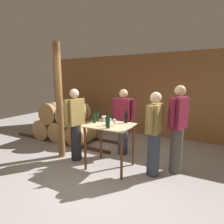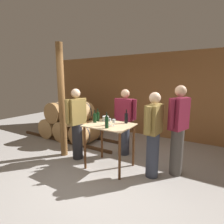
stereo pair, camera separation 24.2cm
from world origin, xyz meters
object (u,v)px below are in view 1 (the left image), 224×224
wine_bottle_far_left (97,116)px  wine_bottle_far_right (126,118)px  person_visitor_bearded (154,133)px  wine_bottle_right (108,122)px  wooden_post (59,102)px  person_visitor_with_scarf (178,128)px  wine_bottle_center (107,121)px  wine_glass_near_center (115,121)px  person_host (123,121)px  wine_bottle_left (94,118)px  wine_glass_near_left (110,120)px  ice_bucket (105,119)px  person_visitor_near_door (75,123)px

wine_bottle_far_left → wine_bottle_far_right: size_ratio=0.94×
person_visitor_bearded → wine_bottle_far_right: bearing=164.7°
wine_bottle_right → wine_bottle_far_right: bearing=74.4°
wooden_post → person_visitor_with_scarf: size_ratio=1.53×
wine_bottle_center → wine_glass_near_center: wine_bottle_center is taller
wine_bottle_far_left → person_host: size_ratio=0.17×
wine_bottle_left → wine_glass_near_left: size_ratio=2.07×
wine_glass_near_left → person_host: bearing=92.8°
wooden_post → person_host: bearing=32.1°
wine_bottle_left → wine_bottle_right: (0.47, -0.25, 0.01)m
wine_bottle_center → wine_bottle_right: 0.19m
wooden_post → wine_glass_near_left: 1.36m
ice_bucket → person_visitor_bearded: size_ratio=0.09×
ice_bucket → person_visitor_near_door: (-0.63, -0.27, -0.12)m
wine_bottle_far_left → person_visitor_with_scarf: 1.71m
wine_bottle_far_right → wine_glass_near_center: bearing=-108.3°
person_visitor_with_scarf → person_host: bearing=165.2°
wine_bottle_center → person_visitor_bearded: (0.91, 0.21, -0.18)m
wooden_post → wine_bottle_far_left: size_ratio=9.62×
wine_glass_near_left → person_visitor_with_scarf: 1.35m
wine_bottle_center → wine_glass_near_left: wine_bottle_center is taller
ice_bucket → wine_bottle_center: bearing=-54.9°
wooden_post → wine_bottle_far_left: wooden_post is taller
person_visitor_with_scarf → wine_bottle_center: bearing=-157.9°
wine_glass_near_left → person_visitor_near_door: (-0.89, -0.01, -0.16)m
wooden_post → wine_bottle_far_right: 1.62m
wine_glass_near_center → person_host: person_host is taller
wine_glass_near_center → person_visitor_with_scarf: (1.15, 0.47, -0.11)m
wine_bottle_left → person_visitor_near_door: person_visitor_near_door is taller
wine_bottle_left → ice_bucket: size_ratio=1.91×
wine_bottle_right → person_host: bearing=96.6°
wooden_post → person_visitor_bearded: size_ratio=1.64×
ice_bucket → person_host: 0.58m
person_visitor_bearded → person_visitor_with_scarf: bearing=40.0°
wine_bottle_far_right → person_visitor_with_scarf: person_visitor_with_scarf is taller
person_host → person_visitor_bearded: (0.93, -0.66, -0.00)m
wooden_post → wine_glass_near_center: (1.45, -0.01, -0.31)m
ice_bucket → wine_bottle_right: bearing=-55.4°
wine_bottle_left → person_visitor_near_door: bearing=-177.8°
wine_glass_near_left → ice_bucket: (-0.26, 0.26, -0.04)m
person_visitor_with_scarf → wooden_post: bearing=-169.9°
wine_bottle_far_left → wine_bottle_left: wine_bottle_far_left is taller
person_host → person_visitor_with_scarf: person_visitor_with_scarf is taller
person_visitor_near_door → wine_glass_near_center: bearing=-1.6°
wooden_post → wine_glass_near_center: 1.48m
wine_bottle_center → wine_bottle_right: bearing=-56.6°
wine_bottle_far_left → wine_glass_near_center: bearing=-20.9°
ice_bucket → person_visitor_bearded: 1.17m
wooden_post → wine_bottle_right: bearing=-8.7°
person_host → person_visitor_near_door: bearing=-137.4°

